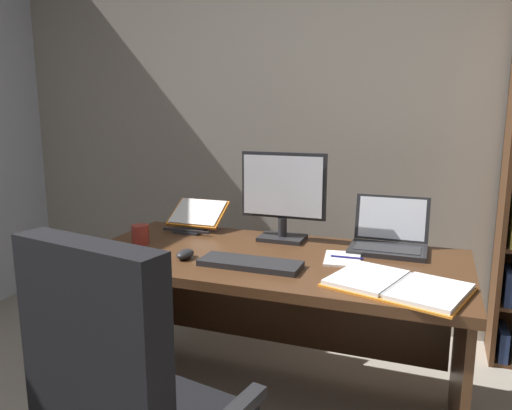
# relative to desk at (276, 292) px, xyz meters

# --- Properties ---
(wall_back) EXTENTS (5.31, 0.12, 2.76)m
(wall_back) POSITION_rel_desk_xyz_m (0.09, 1.05, 0.84)
(wall_back) COLOR #A89E8E
(wall_back) RESTS_ON ground
(desk) EXTENTS (1.67, 0.80, 0.74)m
(desk) POSITION_rel_desk_xyz_m (0.00, 0.00, 0.00)
(desk) COLOR #4C2D19
(desk) RESTS_ON ground
(monitor) EXTENTS (0.42, 0.16, 0.43)m
(monitor) POSITION_rel_desk_xyz_m (-0.03, 0.19, 0.41)
(monitor) COLOR #232326
(monitor) RESTS_ON desk
(laptop) EXTENTS (0.34, 0.28, 0.23)m
(laptop) POSITION_rel_desk_xyz_m (0.48, 0.20, 0.25)
(laptop) COLOR #232326
(laptop) RESTS_ON desk
(keyboard) EXTENTS (0.42, 0.15, 0.02)m
(keyboard) POSITION_rel_desk_xyz_m (-0.03, -0.25, 0.21)
(keyboard) COLOR #232326
(keyboard) RESTS_ON desk
(computer_mouse) EXTENTS (0.06, 0.10, 0.04)m
(computer_mouse) POSITION_rel_desk_xyz_m (-0.33, -0.25, 0.22)
(computer_mouse) COLOR #232326
(computer_mouse) RESTS_ON desk
(reading_stand_with_book) EXTENTS (0.29, 0.25, 0.14)m
(reading_stand_with_book) POSITION_rel_desk_xyz_m (-0.53, 0.25, 0.27)
(reading_stand_with_book) COLOR #232326
(reading_stand_with_book) RESTS_ON desk
(open_binder) EXTENTS (0.54, 0.44, 0.02)m
(open_binder) POSITION_rel_desk_xyz_m (0.55, -0.30, 0.21)
(open_binder) COLOR orange
(open_binder) RESTS_ON desk
(notepad) EXTENTS (0.18, 0.23, 0.01)m
(notepad) POSITION_rel_desk_xyz_m (0.31, -0.03, 0.20)
(notepad) COLOR white
(notepad) RESTS_ON desk
(pen) EXTENTS (0.14, 0.01, 0.01)m
(pen) POSITION_rel_desk_xyz_m (0.33, -0.03, 0.21)
(pen) COLOR navy
(pen) RESTS_ON notepad
(coffee_mug) EXTENTS (0.08, 0.08, 0.09)m
(coffee_mug) POSITION_rel_desk_xyz_m (-0.64, -0.12, 0.24)
(coffee_mug) COLOR maroon
(coffee_mug) RESTS_ON desk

